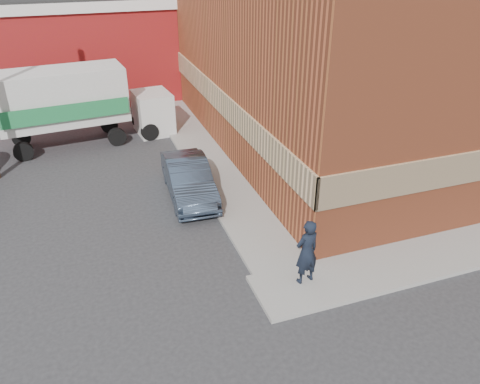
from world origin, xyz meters
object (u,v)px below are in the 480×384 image
object	(u,v)px
man	(307,252)
sedan	(189,179)
brick_building	(368,29)
warehouse	(33,47)
box_truck	(79,101)

from	to	relation	value
man	sedan	world-z (taller)	man
man	brick_building	bearing A→B (deg)	-137.99
warehouse	brick_building	bearing A→B (deg)	-37.20
warehouse	man	bearing A→B (deg)	-71.53
warehouse	man	distance (m)	21.90
warehouse	box_truck	bearing A→B (deg)	-77.00
box_truck	warehouse	bearing A→B (deg)	97.37
brick_building	sedan	bearing A→B (deg)	-157.30
box_truck	brick_building	bearing A→B (deg)	-17.20
sedan	brick_building	bearing A→B (deg)	25.80
man	box_truck	size ratio (longest dim) A/B	0.27
man	box_truck	world-z (taller)	box_truck
man	sedan	xyz separation A→B (m)	(-1.72, 5.81, -0.37)
brick_building	sedan	size ratio (longest dim) A/B	4.40
man	sedan	size ratio (longest dim) A/B	0.45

